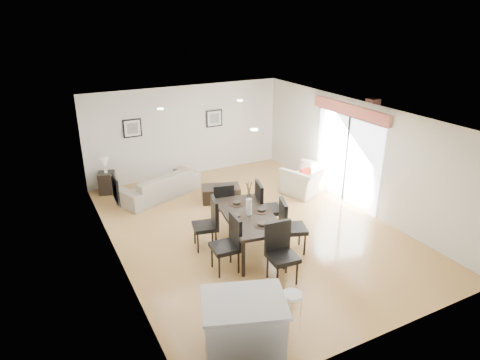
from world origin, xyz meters
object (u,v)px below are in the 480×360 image
dining_table (249,218)px  dining_chair_foot (223,202)px  armchair (306,180)px  dining_chair_enear (289,223)px  side_table (107,183)px  kitchen_island (244,324)px  coffee_table (221,194)px  dining_chair_efar (265,205)px  dining_chair_wnear (230,241)px  dining_chair_head (280,249)px  sofa (159,185)px  dining_chair_wfar (209,221)px  bar_stool (292,299)px

dining_table → dining_chair_foot: bearing=100.2°
armchair → dining_chair_enear: (-2.12, -2.35, 0.27)m
armchair → side_table: size_ratio=1.98×
kitchen_island → coffee_table: bearing=88.5°
dining_chair_efar → coffee_table: bearing=20.2°
dining_chair_efar → coffee_table: size_ratio=1.20×
coffee_table → dining_chair_wnear: bearing=-93.0°
dining_chair_wnear → dining_chair_efar: 1.70m
kitchen_island → dining_chair_enear: bearing=63.6°
side_table → coffee_table: bearing=-36.9°
dining_table → dining_chair_head: bearing=-80.4°
sofa → dining_chair_wfar: 3.07m
dining_chair_wfar → dining_chair_enear: dining_chair_enear is taller
dining_chair_head → kitchen_island: 1.92m
armchair → dining_chair_wnear: (-3.50, -2.39, 0.25)m
dining_chair_enear → kitchen_island: dining_chair_enear is taller
dining_chair_foot → kitchen_island: bearing=82.3°
side_table → dining_chair_enear: bearing=-60.8°
dining_table → bar_stool: bearing=-94.0°
coffee_table → kitchen_island: bearing=-92.4°
dining_chair_foot → dining_table: bearing=104.2°
dining_chair_foot → side_table: dining_chair_foot is taller
armchair → dining_chair_wnear: 4.25m
dining_chair_wfar → dining_chair_efar: (1.37, 0.05, 0.05)m
kitchen_island → dining_chair_foot: bearing=89.1°
armchair → side_table: bearing=-47.8°
side_table → dining_chair_efar: bearing=-55.2°
sofa → side_table: sofa is taller
dining_chair_wnear → dining_chair_efar: dining_chair_efar is taller
armchair → dining_chair_foot: bearing=-6.8°
sofa → dining_chair_enear: 4.27m
dining_chair_efar → sofa: bearing=42.4°
dining_chair_wfar → dining_table: bearing=67.9°
dining_chair_wfar → coffee_table: bearing=161.2°
dining_chair_wfar → sofa: bearing=-165.2°
bar_stool → dining_table: bearing=76.8°
sofa → dining_chair_wnear: bearing=70.5°
kitchen_island → bar_stool: 0.86m
armchair → dining_chair_enear: bearing=27.6°
dining_table → dining_chair_enear: dining_chair_enear is taller
armchair → side_table: 5.46m
dining_table → kitchen_island: (-1.42, -2.47, -0.30)m
dining_chair_enear → coffee_table: bearing=22.9°
dining_chair_enear → dining_chair_head: (-0.68, -0.75, -0.01)m
dining_chair_enear → dining_chair_foot: size_ratio=1.11×
dining_chair_enear → dining_chair_foot: bearing=42.7°
dining_chair_wfar → bar_stool: (0.11, -2.94, -0.03)m
dining_chair_head → kitchen_island: (-1.43, -1.26, -0.21)m
dining_table → kitchen_island: size_ratio=1.42×
sofa → kitchen_island: kitchen_island is taller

